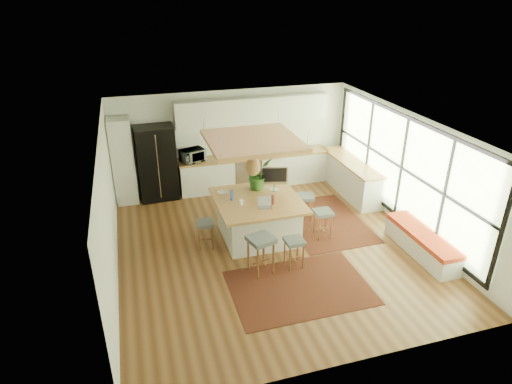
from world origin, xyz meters
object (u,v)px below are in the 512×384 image
object	(u,v)px
stool_near_left	(261,256)
stool_near_right	(294,251)
monitor	(274,180)
island_plant	(257,177)
fridge	(157,165)
laptop	(265,202)
island	(258,218)
stool_left_side	(205,233)
stool_right_front	(323,223)
stool_right_back	(305,207)
microwave	(192,154)

from	to	relation	value
stool_near_left	stool_near_right	world-z (taller)	stool_near_left
monitor	island_plant	bearing A→B (deg)	163.01
fridge	monitor	xyz separation A→B (m)	(2.46, -2.36, 0.26)
stool_near_right	laptop	bearing A→B (deg)	108.82
island	stool_left_side	bearing A→B (deg)	-173.56
island	island_plant	size ratio (longest dim) A/B	2.64
laptop	stool_right_front	bearing A→B (deg)	10.26
island	stool_right_front	bearing A→B (deg)	-17.48
fridge	stool_left_side	xyz separation A→B (m)	(0.74, -2.87, -0.57)
stool_right_front	island	bearing A→B (deg)	162.52
stool_right_back	stool_left_side	size ratio (longest dim) A/B	1.05
stool_near_right	monitor	xyz separation A→B (m)	(0.15, 1.72, 0.83)
monitor	stool_near_left	bearing A→B (deg)	-101.41
stool_near_right	stool_right_back	distance (m)	1.99
stool_near_left	microwave	bearing A→B (deg)	99.29
laptop	monitor	size ratio (longest dim) A/B	0.50
laptop	island_plant	size ratio (longest dim) A/B	0.45
stool_near_left	stool_right_back	size ratio (longest dim) A/B	1.18
stool_near_right	stool_left_side	world-z (taller)	stool_left_side
stool_near_right	island_plant	world-z (taller)	island_plant
fridge	microwave	xyz separation A→B (m)	(0.95, -0.02, 0.21)
stool_near_left	island_plant	bearing A→B (deg)	75.56
monitor	island_plant	xyz separation A→B (m)	(-0.35, 0.21, 0.01)
stool_near_right	microwave	world-z (taller)	microwave
stool_near_right	stool_left_side	bearing A→B (deg)	142.29
fridge	laptop	world-z (taller)	fridge
stool_near_right	stool_right_front	size ratio (longest dim) A/B	0.97
monitor	island	bearing A→B (deg)	-129.26
stool_right_back	island_plant	world-z (taller)	island_plant
stool_near_right	microwave	size ratio (longest dim) A/B	1.04
stool_near_right	stool_right_back	xyz separation A→B (m)	(0.95, 1.75, 0.00)
stool_near_right	island_plant	size ratio (longest dim) A/B	0.90
stool_right_back	laptop	xyz separation A→B (m)	(-1.27, -0.81, 0.70)
monitor	microwave	world-z (taller)	monitor
stool_near_right	laptop	xyz separation A→B (m)	(-0.32, 0.94, 0.70)
fridge	stool_near_left	size ratio (longest dim) A/B	2.50
fridge	monitor	world-z (taller)	fridge
stool_left_side	microwave	bearing A→B (deg)	85.64
island	stool_near_right	size ratio (longest dim) A/B	2.93
island	microwave	size ratio (longest dim) A/B	3.03
stool_left_side	fridge	bearing A→B (deg)	104.41
island_plant	stool_left_side	bearing A→B (deg)	-152.51
island	stool_left_side	world-z (taller)	island
stool_left_side	island	bearing A→B (deg)	6.44
stool_near_left	stool_right_back	distance (m)	2.39
stool_right_back	island	bearing A→B (deg)	-163.03
stool_right_back	monitor	bearing A→B (deg)	-177.52
stool_near_right	monitor	distance (m)	1.91
stool_right_front	island_plant	size ratio (longest dim) A/B	0.93
fridge	stool_near_right	size ratio (longest dim) A/B	3.13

